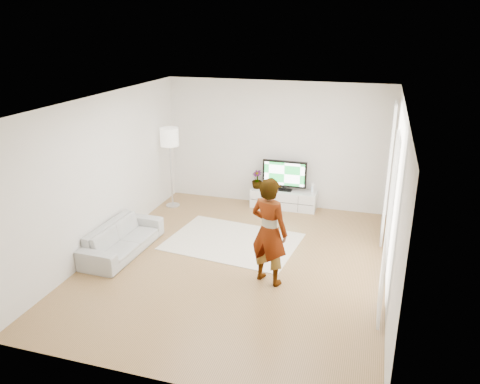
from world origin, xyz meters
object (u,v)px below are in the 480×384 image
(media_console, at_px, (283,199))
(rug, at_px, (233,241))
(sofa, at_px, (123,238))
(floor_lamp, at_px, (169,141))
(player, at_px, (269,231))
(television, at_px, (284,174))

(media_console, height_order, rug, media_console)
(rug, relative_size, sofa, 1.31)
(floor_lamp, bearing_deg, player, -42.51)
(media_console, xyz_separation_m, floor_lamp, (-2.45, -0.59, 1.32))
(rug, relative_size, floor_lamp, 1.33)
(player, bearing_deg, television, -62.20)
(media_console, relative_size, rug, 0.61)
(player, xyz_separation_m, floor_lamp, (-2.87, 2.63, 0.64))
(media_console, bearing_deg, player, -82.58)
(television, distance_m, rug, 2.24)
(sofa, bearing_deg, rug, -59.72)
(television, relative_size, sofa, 0.54)
(media_console, xyz_separation_m, player, (0.42, -3.23, 0.68))
(rug, distance_m, floor_lamp, 2.80)
(television, xyz_separation_m, sofa, (-2.36, -2.99, -0.52))
(media_console, xyz_separation_m, sofa, (-2.36, -2.96, 0.06))
(media_console, bearing_deg, television, 90.00)
(sofa, bearing_deg, media_console, -36.63)
(rug, relative_size, player, 1.36)
(television, height_order, rug, television)
(media_console, distance_m, rug, 2.09)
(media_console, distance_m, sofa, 3.79)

